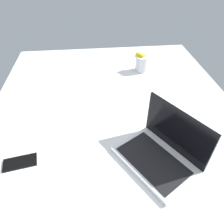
{
  "coord_description": "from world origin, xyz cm",
  "views": [
    {
      "loc": [
        86.23,
        -11.41,
        93.96
      ],
      "look_at": [
        3.69,
        -2.78,
        24.0
      ],
      "focal_mm": 33.94,
      "sensor_mm": 36.0,
      "label": 1
    }
  ],
  "objects": [
    {
      "name": "bed_mattress",
      "position": [
        0.0,
        0.0,
        9.0
      ],
      "size": [
        180.0,
        140.0,
        18.0
      ],
      "primitive_type": "cube",
      "color": "white",
      "rests_on": "ground"
    },
    {
      "name": "laptop",
      "position": [
        30.42,
        15.57,
        22.41
      ],
      "size": [
        40.15,
        36.83,
        23.0
      ],
      "rotation": [
        0.0,
        0.0,
        0.55
      ],
      "color": "silver",
      "rests_on": "bed_mattress"
    },
    {
      "name": "snack_cup",
      "position": [
        -47.63,
        23.97,
        23.88
      ],
      "size": [
        9.22,
        9.96,
        13.39
      ],
      "color": "silver",
      "rests_on": "bed_mattress"
    },
    {
      "name": "cell_phone",
      "position": [
        26.58,
        -45.17,
        18.4
      ],
      "size": [
        9.14,
        14.97,
        0.8
      ],
      "primitive_type": "cube",
      "rotation": [
        0.0,
        0.0,
        3.32
      ],
      "color": "black",
      "rests_on": "bed_mattress"
    }
  ]
}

